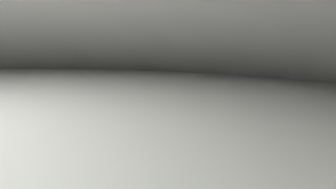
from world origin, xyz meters
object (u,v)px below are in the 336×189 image
at_px(umbrella_second, 112,35).
at_px(lounger_farthest_shoreside, 137,110).
at_px(umbrella_farthest, 102,31).
at_px(cooler_box, 26,115).
at_px(beach_ball, 23,127).
at_px(lounger_second_shoreside, 150,172).

relative_size(umbrella_second, lounger_farthest_shoreside, 1.93).
height_order(umbrella_second, umbrella_farthest, umbrella_farthest).
bearing_deg(cooler_box, beach_ball, -77.87).
height_order(umbrella_farthest, beach_ball, umbrella_farthest).
bearing_deg(lounger_second_shoreside, umbrella_second, -122.12).
distance_m(umbrella_second, beach_ball, 5.87).
xyz_separation_m(lounger_second_shoreside, lounger_farthest_shoreside, (0.07, 5.10, -0.02)).
relative_size(umbrella_second, cooler_box, 5.27).
xyz_separation_m(cooler_box, beach_ball, (0.29, -1.35, -0.05)).
height_order(cooler_box, beach_ball, cooler_box).
bearing_deg(lounger_second_shoreside, cooler_box, 119.49).
bearing_deg(umbrella_second, lounger_farthest_shoreside, 84.31).
distance_m(umbrella_second, lounger_farthest_shoreside, 6.43).
xyz_separation_m(lounger_second_shoreside, cooler_box, (-3.27, 5.25, -0.09)).
distance_m(umbrella_farthest, lounger_farthest_shoreside, 2.84).
distance_m(lounger_second_shoreside, lounger_farthest_shoreside, 5.10).
bearing_deg(lounger_farthest_shoreside, cooler_box, -171.44).
distance_m(lounger_farthest_shoreside, beach_ball, 3.28).
height_order(lounger_second_shoreside, cooler_box, lounger_second_shoreside).
relative_size(lounger_second_shoreside, cooler_box, 2.75).
distance_m(umbrella_second, cooler_box, 7.12).
height_order(umbrella_second, cooler_box, umbrella_second).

